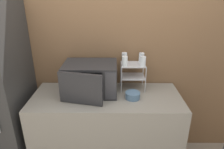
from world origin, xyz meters
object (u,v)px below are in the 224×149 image
dish_rack (133,71)px  glass_front_left (125,61)px  bowl (133,95)px  glass_back_right (141,58)px  microwave (90,79)px  glass_front_right (143,61)px  glass_back_left (124,57)px

dish_rack → glass_front_left: glass_front_left is taller
glass_front_left → bowl: 0.37m
dish_rack → glass_back_right: 0.18m
microwave → bowl: 0.49m
dish_rack → glass_front_right: (0.10, -0.07, 0.14)m
dish_rack → microwave: bearing=-167.0°
microwave → glass_back_right: size_ratio=5.31×
glass_front_right → glass_back_left: size_ratio=1.00×
glass_back_right → glass_front_right: same height
microwave → dish_rack: microwave is taller
dish_rack → bowl: dish_rack is taller
dish_rack → glass_back_right: (0.10, 0.06, 0.14)m
glass_front_left → glass_front_right: size_ratio=1.00×
microwave → glass_front_right: glass_front_right is taller
glass_back_left → glass_front_left: bearing=-91.3°
glass_front_left → bowl: glass_front_left is taller
microwave → glass_front_right: bearing=4.1°
dish_rack → glass_back_left: size_ratio=2.78×
glass_back_right → bowl: size_ratio=0.70×
glass_front_left → bowl: bearing=-64.3°
dish_rack → glass_front_right: 0.18m
microwave → glass_front_left: size_ratio=5.31×
glass_back_right → dish_rack: bearing=-147.6°
dish_rack → glass_front_left: size_ratio=2.78×
glass_front_right → bowl: bearing=-123.5°
glass_back_right → glass_back_left: size_ratio=1.00×
glass_back_right → glass_back_left: same height
microwave → glass_front_left: 0.42m
bowl → glass_front_right: bearing=56.5°
glass_front_left → glass_front_right: bearing=-0.1°
glass_back_right → glass_front_right: (-0.00, -0.13, 0.00)m
glass_front_left → glass_front_right: same height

